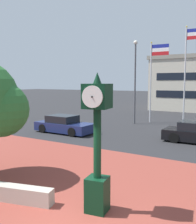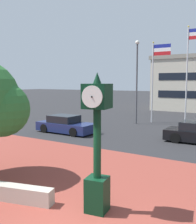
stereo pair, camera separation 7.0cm
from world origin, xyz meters
name	(u,v)px [view 1 (the left image)]	position (x,y,z in m)	size (l,w,h in m)	color
plaza_brick_paving	(106,207)	(0.00, 1.87, 0.00)	(44.00, 11.74, 0.01)	brown
planter_wall	(6,192)	(-2.96, 0.63, 0.25)	(3.20, 0.40, 0.50)	#ADA393
street_clock	(97,145)	(-0.10, 1.53, 1.95)	(0.79, 0.84, 3.99)	black
car_street_near	(64,125)	(-8.57, 10.46, 0.57)	(4.44, 2.00, 1.28)	navy
flagpole_primary	(153,74)	(-4.85, 18.68, 4.42)	(1.68, 0.14, 7.33)	silver
flagpole_secondary	(187,68)	(-1.86, 18.68, 4.89)	(1.51, 0.14, 8.39)	silver
street_lamp_post	(135,74)	(-5.90, 17.07, 4.41)	(0.36, 0.36, 7.31)	#4C4C51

